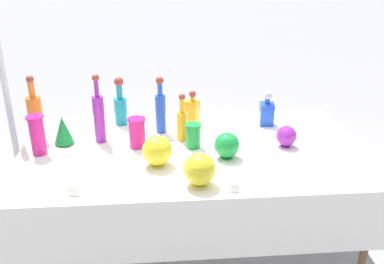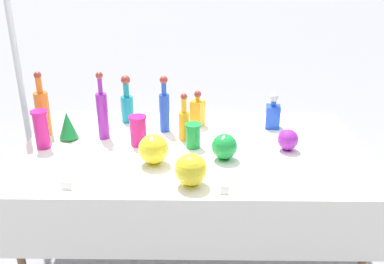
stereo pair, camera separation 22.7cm
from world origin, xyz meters
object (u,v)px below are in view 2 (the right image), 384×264
at_px(tall_bottle_1, 43,111).
at_px(tall_bottle_4, 127,103).
at_px(tall_bottle_3, 184,122).
at_px(slender_vase_2, 193,135).
at_px(round_bowl_2, 225,147).
at_px(cardboard_box_behind_left, 138,157).
at_px(tall_bottle_0, 164,108).
at_px(round_bowl_3, 153,149).
at_px(square_decanter_1, 273,114).
at_px(fluted_vase_0, 68,125).
at_px(round_bowl_0, 288,140).
at_px(tall_bottle_2, 102,113).
at_px(round_bowl_1, 190,170).
at_px(slender_vase_1, 41,128).
at_px(canopy_pole, 19,77).
at_px(slender_vase_0, 138,130).
at_px(square_decanter_0, 198,111).

height_order(tall_bottle_1, tall_bottle_4, tall_bottle_1).
height_order(tall_bottle_3, slender_vase_2, tall_bottle_3).
xyz_separation_m(round_bowl_2, cardboard_box_behind_left, (-0.69, 1.25, -0.69)).
distance_m(tall_bottle_0, tall_bottle_4, 0.32).
relative_size(tall_bottle_3, round_bowl_3, 1.74).
bearing_deg(square_decanter_1, fluted_vase_0, -170.93).
relative_size(tall_bottle_0, square_decanter_1, 1.56).
distance_m(tall_bottle_1, fluted_vase_0, 0.20).
bearing_deg(round_bowl_0, round_bowl_3, -166.59).
bearing_deg(round_bowl_0, square_decanter_1, 95.48).
bearing_deg(tall_bottle_2, square_decanter_1, 9.65).
height_order(round_bowl_1, round_bowl_2, round_bowl_1).
distance_m(tall_bottle_1, slender_vase_2, 0.98).
relative_size(square_decanter_1, slender_vase_1, 1.01).
relative_size(tall_bottle_1, canopy_pole, 0.17).
relative_size(slender_vase_1, round_bowl_0, 1.78).
bearing_deg(square_decanter_1, round_bowl_1, -124.73).
relative_size(slender_vase_1, round_bowl_1, 1.36).
distance_m(slender_vase_1, round_bowl_0, 1.47).
bearing_deg(round_bowl_0, cardboard_box_behind_left, 133.55).
height_order(fluted_vase_0, round_bowl_3, fluted_vase_0).
bearing_deg(round_bowl_3, round_bowl_1, -48.65).
distance_m(tall_bottle_4, round_bowl_3, 0.69).
relative_size(slender_vase_1, round_bowl_2, 1.53).
bearing_deg(slender_vase_1, canopy_pole, 118.76).
bearing_deg(slender_vase_0, square_decanter_0, 41.53).
bearing_deg(canopy_pole, cardboard_box_behind_left, 27.92).
height_order(tall_bottle_3, round_bowl_0, tall_bottle_3).
distance_m(slender_vase_1, fluted_vase_0, 0.18).
distance_m(slender_vase_0, slender_vase_2, 0.34).
relative_size(fluted_vase_0, round_bowl_1, 1.05).
bearing_deg(slender_vase_0, cardboard_box_behind_left, 99.22).
bearing_deg(round_bowl_2, tall_bottle_3, 130.38).
height_order(slender_vase_1, slender_vase_2, slender_vase_1).
relative_size(tall_bottle_3, slender_vase_2, 2.02).
distance_m(square_decanter_1, slender_vase_2, 0.62).
relative_size(tall_bottle_3, fluted_vase_0, 1.66).
distance_m(tall_bottle_4, cardboard_box_behind_left, 1.00).
bearing_deg(square_decanter_0, slender_vase_0, -138.47).
bearing_deg(round_bowl_1, tall_bottle_2, 133.19).
bearing_deg(square_decanter_1, round_bowl_2, -125.89).
relative_size(slender_vase_0, round_bowl_0, 1.40).
xyz_separation_m(tall_bottle_3, round_bowl_2, (0.24, -0.28, -0.04)).
distance_m(tall_bottle_3, slender_vase_0, 0.29).
distance_m(slender_vase_0, fluted_vase_0, 0.46).
bearing_deg(slender_vase_1, round_bowl_1, -26.26).
height_order(fluted_vase_0, round_bowl_0, fluted_vase_0).
bearing_deg(tall_bottle_2, round_bowl_1, -46.81).
bearing_deg(square_decanter_1, tall_bottle_4, 174.34).
xyz_separation_m(slender_vase_1, fluted_vase_0, (0.12, 0.13, -0.03)).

